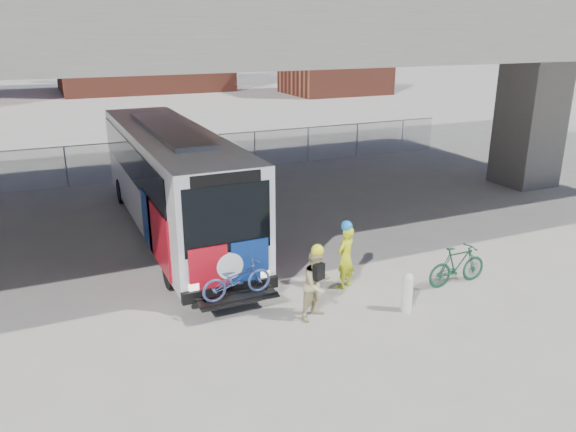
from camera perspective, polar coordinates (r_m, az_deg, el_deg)
ground at (r=16.89m, az=-1.32°, el=-5.14°), size 160.00×160.00×0.00m
bus at (r=19.50m, az=-11.76°, el=4.30°), size 2.67×12.95×3.69m
overpass at (r=19.20m, az=-6.38°, el=17.75°), size 40.00×16.00×7.95m
chainlink_fence at (r=27.45m, az=-11.27°, el=6.98°), size 30.00×0.06×30.00m
brick_buildings at (r=62.90m, az=-18.47°, el=16.48°), size 54.00×22.00×12.00m
bollard at (r=14.46m, az=12.05°, el=-7.46°), size 0.27×0.27×1.03m
cyclist_hivis at (r=15.32m, az=5.87°, el=-4.01°), size 0.76×0.66×1.93m
cyclist_tan at (r=13.71m, az=2.96°, el=-6.87°), size 1.04×0.93×1.93m
bike_parked at (r=16.23m, az=16.82°, el=-4.81°), size 1.89×0.54×1.14m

